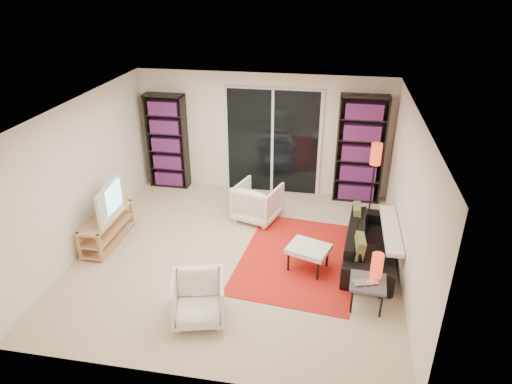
% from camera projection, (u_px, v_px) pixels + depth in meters
% --- Properties ---
extents(floor, '(5.00, 5.00, 0.00)m').
position_uv_depth(floor, '(238.00, 254.00, 7.36)').
color(floor, beige).
rests_on(floor, ground).
extents(wall_back, '(5.00, 0.02, 2.40)m').
position_uv_depth(wall_back, '(263.00, 134.00, 9.04)').
color(wall_back, white).
rests_on(wall_back, ground).
extents(wall_front, '(5.00, 0.02, 2.40)m').
position_uv_depth(wall_front, '(184.00, 292.00, 4.62)').
color(wall_front, white).
rests_on(wall_front, ground).
extents(wall_left, '(0.02, 5.00, 2.40)m').
position_uv_depth(wall_left, '(82.00, 176.00, 7.22)').
color(wall_left, white).
rests_on(wall_left, ground).
extents(wall_right, '(0.02, 5.00, 2.40)m').
position_uv_depth(wall_right, '(409.00, 201.00, 6.44)').
color(wall_right, white).
rests_on(wall_right, ground).
extents(ceiling, '(5.00, 5.00, 0.02)m').
position_uv_depth(ceiling, '(234.00, 109.00, 6.30)').
color(ceiling, white).
rests_on(ceiling, wall_back).
extents(sliding_door, '(1.92, 0.08, 2.16)m').
position_uv_depth(sliding_door, '(273.00, 142.00, 9.04)').
color(sliding_door, white).
rests_on(sliding_door, ground).
extents(bookshelf_left, '(0.80, 0.30, 1.95)m').
position_uv_depth(bookshelf_left, '(167.00, 142.00, 9.29)').
color(bookshelf_left, black).
rests_on(bookshelf_left, ground).
extents(bookshelf_right, '(0.90, 0.30, 2.10)m').
position_uv_depth(bookshelf_right, '(360.00, 150.00, 8.66)').
color(bookshelf_right, black).
rests_on(bookshelf_right, ground).
extents(tv_stand, '(0.40, 1.26, 0.50)m').
position_uv_depth(tv_stand, '(107.00, 228.00, 7.59)').
color(tv_stand, tan).
rests_on(tv_stand, floor).
extents(tv, '(0.22, 1.00, 0.57)m').
position_uv_depth(tv, '(104.00, 200.00, 7.36)').
color(tv, black).
rests_on(tv, tv_stand).
extents(rug, '(2.04, 2.60, 0.01)m').
position_uv_depth(rug, '(300.00, 258.00, 7.25)').
color(rug, red).
rests_on(rug, floor).
extents(sofa, '(0.93, 1.98, 0.56)m').
position_uv_depth(sofa, '(371.00, 243.00, 7.14)').
color(sofa, black).
rests_on(sofa, floor).
extents(armchair_back, '(0.92, 0.94, 0.69)m').
position_uv_depth(armchair_back, '(258.00, 202.00, 8.27)').
color(armchair_back, white).
rests_on(armchair_back, floor).
extents(armchair_front, '(0.82, 0.83, 0.63)m').
position_uv_depth(armchair_front, '(198.00, 299.00, 5.89)').
color(armchair_front, white).
rests_on(armchair_front, floor).
extents(ottoman, '(0.72, 0.65, 0.40)m').
position_uv_depth(ottoman, '(309.00, 250.00, 6.86)').
color(ottoman, white).
rests_on(ottoman, floor).
extents(side_table, '(0.50, 0.50, 0.40)m').
position_uv_depth(side_table, '(368.00, 284.00, 6.09)').
color(side_table, '#47474C').
rests_on(side_table, floor).
extents(laptop, '(0.38, 0.30, 0.03)m').
position_uv_depth(laptop, '(367.00, 285.00, 5.99)').
color(laptop, silver).
rests_on(laptop, side_table).
extents(table_lamp, '(0.16, 0.16, 0.36)m').
position_uv_depth(table_lamp, '(377.00, 266.00, 6.09)').
color(table_lamp, red).
rests_on(table_lamp, side_table).
extents(floor_lamp, '(0.21, 0.21, 1.42)m').
position_uv_depth(floor_lamp, '(375.00, 161.00, 8.03)').
color(floor_lamp, black).
rests_on(floor_lamp, floor).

